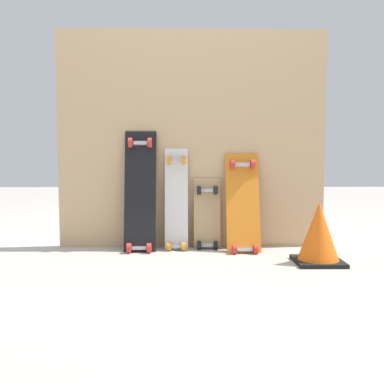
# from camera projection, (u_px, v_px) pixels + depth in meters

# --- Properties ---
(ground_plane) EXTENTS (12.00, 12.00, 0.00)m
(ground_plane) POSITION_uv_depth(u_px,v_px,m) (192.00, 248.00, 3.18)
(ground_plane) COLOR #B2AAA0
(plywood_wall_panel) EXTENTS (1.94, 0.04, 1.57)m
(plywood_wall_panel) POSITION_uv_depth(u_px,v_px,m) (192.00, 140.00, 3.18)
(plywood_wall_panel) COLOR tan
(plywood_wall_panel) RESTS_ON ground
(skateboard_black) EXTENTS (0.22, 0.25, 0.91)m
(skateboard_black) POSITION_uv_depth(u_px,v_px,m) (140.00, 195.00, 3.09)
(skateboard_black) COLOR black
(skateboard_black) RESTS_ON ground
(skateboard_white) EXTENTS (0.17, 0.17, 0.79)m
(skateboard_white) POSITION_uv_depth(u_px,v_px,m) (176.00, 203.00, 3.13)
(skateboard_white) COLOR silver
(skateboard_white) RESTS_ON ground
(skateboard_natural) EXTENTS (0.19, 0.14, 0.57)m
(skateboard_natural) POSITION_uv_depth(u_px,v_px,m) (207.00, 218.00, 3.16)
(skateboard_natural) COLOR tan
(skateboard_natural) RESTS_ON ground
(skateboard_orange) EXTENTS (0.24, 0.28, 0.75)m
(skateboard_orange) POSITION_uv_depth(u_px,v_px,m) (243.00, 207.00, 3.08)
(skateboard_orange) COLOR orange
(skateboard_orange) RESTS_ON ground
(traffic_cone) EXTENTS (0.29, 0.29, 0.39)m
(traffic_cone) POSITION_uv_depth(u_px,v_px,m) (319.00, 233.00, 2.72)
(traffic_cone) COLOR black
(traffic_cone) RESTS_ON ground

